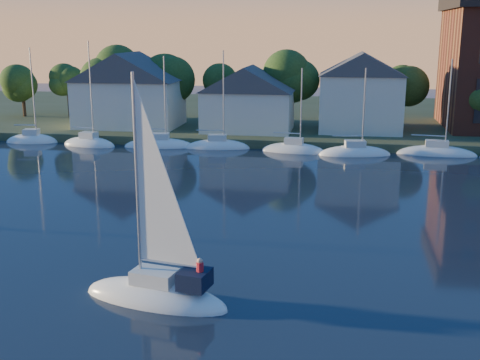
% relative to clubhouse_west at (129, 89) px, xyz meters
% --- Properties ---
extents(shoreline_land, '(160.00, 50.00, 2.00)m').
position_rel_clubhouse_west_xyz_m(shoreline_land, '(22.00, 17.00, -5.93)').
color(shoreline_land, '#364226').
rests_on(shoreline_land, ground).
extents(wooden_dock, '(120.00, 3.00, 1.00)m').
position_rel_clubhouse_west_xyz_m(wooden_dock, '(22.00, -6.00, -5.93)').
color(wooden_dock, brown).
rests_on(wooden_dock, ground).
extents(clubhouse_west, '(13.65, 9.45, 9.64)m').
position_rel_clubhouse_west_xyz_m(clubhouse_west, '(0.00, 0.00, 0.00)').
color(clubhouse_west, silver).
rests_on(clubhouse_west, shoreline_land).
extents(clubhouse_centre, '(11.55, 8.40, 8.08)m').
position_rel_clubhouse_west_xyz_m(clubhouse_centre, '(16.00, -1.00, -0.80)').
color(clubhouse_centre, silver).
rests_on(clubhouse_centre, shoreline_land).
extents(clubhouse_east, '(10.50, 8.40, 9.80)m').
position_rel_clubhouse_west_xyz_m(clubhouse_east, '(30.00, 1.00, 0.07)').
color(clubhouse_east, silver).
rests_on(clubhouse_east, shoreline_land).
extents(tree_line, '(93.40, 5.40, 8.90)m').
position_rel_clubhouse_west_xyz_m(tree_line, '(24.00, 5.00, 1.24)').
color(tree_line, '#3D2B1C').
rests_on(tree_line, shoreline_land).
extents(moored_fleet, '(87.50, 2.40, 12.05)m').
position_rel_clubhouse_west_xyz_m(moored_fleet, '(22.00, -9.00, -5.83)').
color(moored_fleet, white).
rests_on(moored_fleet, ground).
extents(hero_sailboat, '(8.23, 3.96, 12.57)m').
position_rel_clubhouse_west_xyz_m(hero_sailboat, '(18.89, -48.94, -5.39)').
color(hero_sailboat, white).
rests_on(hero_sailboat, ground).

